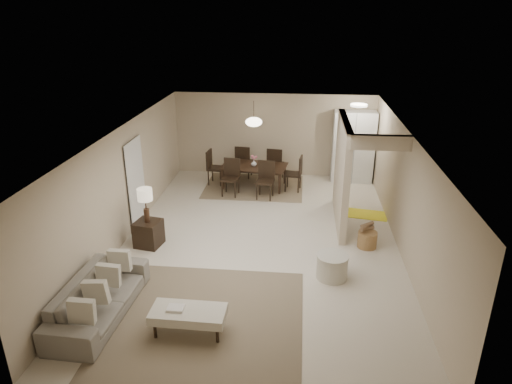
# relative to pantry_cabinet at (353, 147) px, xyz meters

# --- Properties ---
(floor) EXTENTS (9.00, 9.00, 0.00)m
(floor) POSITION_rel_pantry_cabinet_xyz_m (-2.35, -4.15, -1.05)
(floor) COLOR beige
(floor) RESTS_ON ground
(ceiling) EXTENTS (9.00, 9.00, 0.00)m
(ceiling) POSITION_rel_pantry_cabinet_xyz_m (-2.35, -4.15, 1.45)
(ceiling) COLOR white
(ceiling) RESTS_ON back_wall
(back_wall) EXTENTS (6.00, 0.00, 6.00)m
(back_wall) POSITION_rel_pantry_cabinet_xyz_m (-2.35, 0.35, 0.20)
(back_wall) COLOR #C2B192
(back_wall) RESTS_ON floor
(left_wall) EXTENTS (0.00, 9.00, 9.00)m
(left_wall) POSITION_rel_pantry_cabinet_xyz_m (-5.35, -4.15, 0.20)
(left_wall) COLOR #C2B192
(left_wall) RESTS_ON floor
(right_wall) EXTENTS (0.00, 9.00, 9.00)m
(right_wall) POSITION_rel_pantry_cabinet_xyz_m (0.65, -4.15, 0.20)
(right_wall) COLOR #C2B192
(right_wall) RESTS_ON floor
(partition) EXTENTS (0.15, 2.50, 2.50)m
(partition) POSITION_rel_pantry_cabinet_xyz_m (-0.55, -2.90, 0.20)
(partition) COLOR #C2B192
(partition) RESTS_ON floor
(doorway) EXTENTS (0.04, 0.90, 2.04)m
(doorway) POSITION_rel_pantry_cabinet_xyz_m (-5.32, -3.55, -0.03)
(doorway) COLOR black
(doorway) RESTS_ON floor
(pantry_cabinet) EXTENTS (1.20, 0.55, 2.10)m
(pantry_cabinet) POSITION_rel_pantry_cabinet_xyz_m (0.00, 0.00, 0.00)
(pantry_cabinet) COLOR white
(pantry_cabinet) RESTS_ON floor
(flush_light) EXTENTS (0.44, 0.44, 0.05)m
(flush_light) POSITION_rel_pantry_cabinet_xyz_m (-0.05, -0.95, 1.41)
(flush_light) COLOR white
(flush_light) RESTS_ON ceiling
(living_rug) EXTENTS (3.20, 3.20, 0.01)m
(living_rug) POSITION_rel_pantry_cabinet_xyz_m (-3.00, -7.00, -1.04)
(living_rug) COLOR brown
(living_rug) RESTS_ON floor
(sofa) EXTENTS (2.34, 1.00, 0.67)m
(sofa) POSITION_rel_pantry_cabinet_xyz_m (-4.80, -7.00, -0.71)
(sofa) COLOR gray
(sofa) RESTS_ON floor
(ottoman_bench) EXTENTS (1.19, 0.56, 0.42)m
(ottoman_bench) POSITION_rel_pantry_cabinet_xyz_m (-3.20, -7.30, -0.71)
(ottoman_bench) COLOR beige
(ottoman_bench) RESTS_ON living_rug
(side_table) EXTENTS (0.61, 0.61, 0.57)m
(side_table) POSITION_rel_pantry_cabinet_xyz_m (-4.75, -4.55, -0.76)
(side_table) COLOR black
(side_table) RESTS_ON floor
(table_lamp) EXTENTS (0.32, 0.32, 0.76)m
(table_lamp) POSITION_rel_pantry_cabinet_xyz_m (-4.75, -4.55, 0.08)
(table_lamp) COLOR #472E1E
(table_lamp) RESTS_ON side_table
(round_pouf) EXTENTS (0.61, 0.61, 0.48)m
(round_pouf) POSITION_rel_pantry_cabinet_xyz_m (-0.85, -5.45, -0.81)
(round_pouf) COLOR beige
(round_pouf) RESTS_ON floor
(wicker_basket) EXTENTS (0.55, 0.55, 0.35)m
(wicker_basket) POSITION_rel_pantry_cabinet_xyz_m (-0.02, -4.15, -0.87)
(wicker_basket) COLOR brown
(wicker_basket) RESTS_ON floor
(dining_rug) EXTENTS (2.80, 2.10, 0.01)m
(dining_rug) POSITION_rel_pantry_cabinet_xyz_m (-2.84, -0.84, -1.04)
(dining_rug) COLOR #736647
(dining_rug) RESTS_ON floor
(dining_table) EXTENTS (1.94, 1.25, 0.64)m
(dining_table) POSITION_rel_pantry_cabinet_xyz_m (-2.84, -0.84, -0.73)
(dining_table) COLOR black
(dining_table) RESTS_ON dining_rug
(dining_chairs) EXTENTS (2.76, 2.13, 1.02)m
(dining_chairs) POSITION_rel_pantry_cabinet_xyz_m (-2.84, -0.84, -0.54)
(dining_chairs) COLOR black
(dining_chairs) RESTS_ON dining_rug
(vase) EXTENTS (0.20, 0.20, 0.17)m
(vase) POSITION_rel_pantry_cabinet_xyz_m (-2.84, -0.84, -0.32)
(vase) COLOR silver
(vase) RESTS_ON dining_table
(yellow_mat) EXTENTS (1.08, 0.77, 0.01)m
(yellow_mat) POSITION_rel_pantry_cabinet_xyz_m (0.19, -2.46, -1.04)
(yellow_mat) COLOR yellow
(yellow_mat) RESTS_ON floor
(pendant_light) EXTENTS (0.46, 0.46, 0.71)m
(pendant_light) POSITION_rel_pantry_cabinet_xyz_m (-2.84, -0.84, 0.87)
(pendant_light) COLOR #472E1E
(pendant_light) RESTS_ON ceiling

